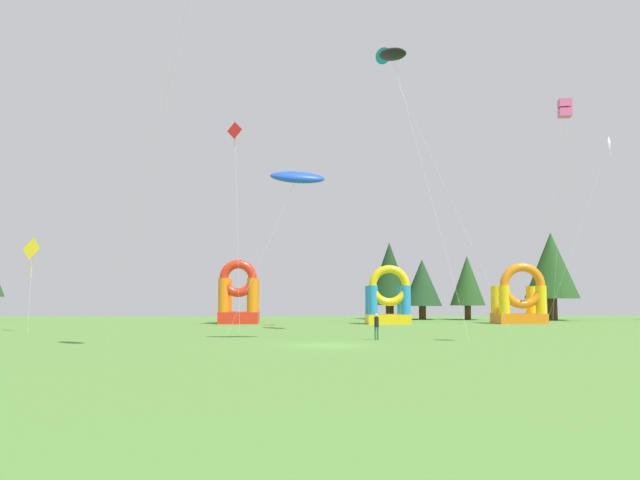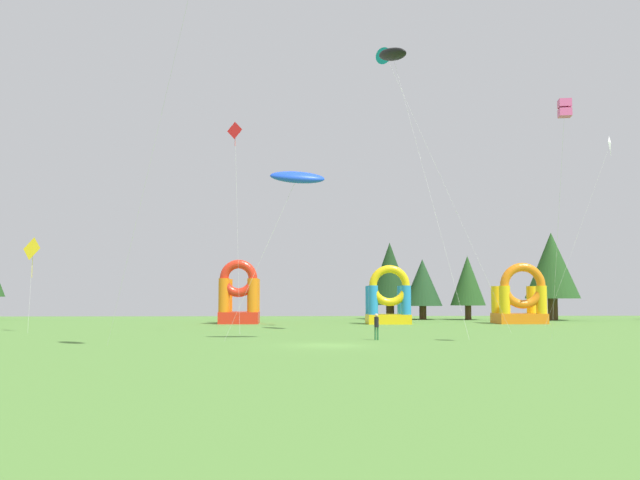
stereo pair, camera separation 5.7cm
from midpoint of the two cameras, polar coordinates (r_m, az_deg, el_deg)
ground_plane at (r=39.37m, az=0.63°, el=-8.70°), size 120.00×120.00×0.00m
kite_yellow_diamond at (r=59.37m, az=-22.53°, el=-0.83°), size 1.42×2.56×7.08m
kite_blue_parafoil at (r=44.33m, az=-1.84°, el=5.18°), size 6.31×1.57×11.03m
kite_red_diamond at (r=54.86m, az=-6.94°, el=8.73°), size 1.13×2.77×16.08m
kite_white_diamond at (r=71.08m, az=22.88°, el=7.23°), size 7.65×1.71×17.66m
kite_black_parafoil at (r=55.87m, az=6.03°, el=14.98°), size 5.00×9.71×22.46m
kite_pink_box at (r=42.48m, az=19.58°, el=10.16°), size 1.35×5.81×13.98m
kite_teal_delta at (r=62.12m, az=5.56°, el=14.73°), size 9.51×6.89×24.17m
person_midfield at (r=44.39m, az=4.72°, el=-6.95°), size 0.31×0.31×1.68m
inflatable_orange_dome at (r=70.41m, az=5.70°, el=-5.14°), size 4.30×3.51×5.92m
inflatable_red_slide at (r=74.11m, az=16.21°, el=-4.92°), size 4.88×3.92×6.20m
inflatable_blue_arch at (r=71.80m, az=-6.66°, el=-4.99°), size 4.02×4.61×6.51m
tree_row_1 at (r=85.86m, az=5.80°, el=-2.80°), size 5.45×5.45×9.46m
tree_row_2 at (r=85.45m, az=8.47°, el=-3.51°), size 4.75×4.75×7.35m
tree_row_3 at (r=85.30m, az=12.10°, el=-3.31°), size 4.20×4.20×7.71m
tree_row_4 at (r=86.20m, az=18.59°, el=-2.03°), size 6.35×6.35×10.37m
tree_row_5 at (r=86.38m, az=18.55°, el=-2.69°), size 4.04×4.04×8.38m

